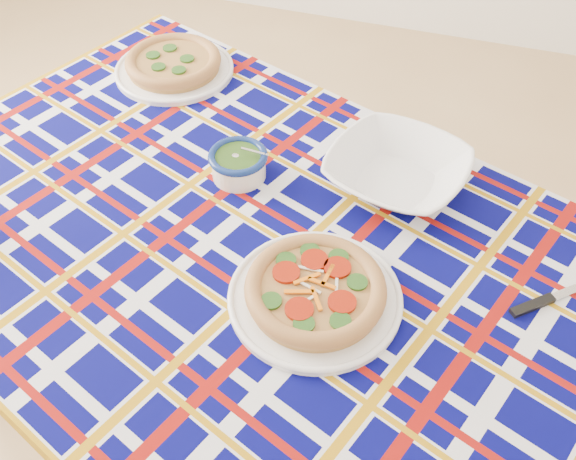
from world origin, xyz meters
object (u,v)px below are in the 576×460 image
(dining_table, at_px, (255,271))
(pesto_bowl, at_px, (238,162))
(serving_bowl, at_px, (397,171))
(main_focaccia_plate, at_px, (315,289))

(dining_table, distance_m, pesto_bowl, 0.24)
(serving_bowl, bearing_deg, main_focaccia_plate, -102.36)
(main_focaccia_plate, height_order, serving_bowl, serving_bowl)
(main_focaccia_plate, distance_m, serving_bowl, 0.36)
(pesto_bowl, bearing_deg, dining_table, -61.87)
(main_focaccia_plate, bearing_deg, dining_table, 149.17)
(dining_table, relative_size, pesto_bowl, 14.64)
(pesto_bowl, bearing_deg, serving_bowl, 13.25)
(dining_table, bearing_deg, serving_bowl, 70.15)
(dining_table, relative_size, serving_bowl, 6.51)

